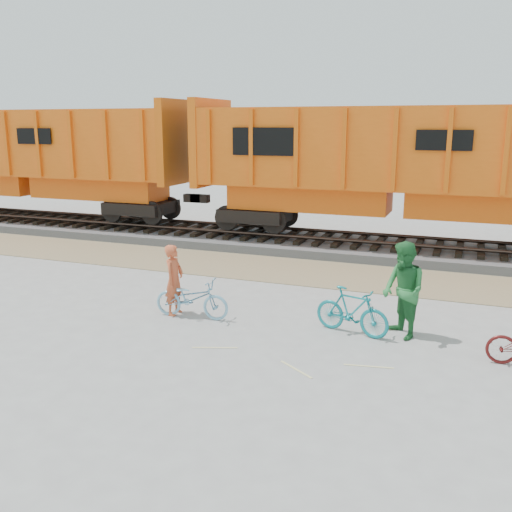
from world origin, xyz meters
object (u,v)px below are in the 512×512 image
object	(u,v)px
hopper_car_left	(36,155)
bicycle_blue	(192,298)
hopper_car_center	(400,164)
person_solo	(174,280)
person_man	(403,290)
bicycle_teal	(352,311)

from	to	relation	value
hopper_car_left	bicycle_blue	xyz separation A→B (m)	(11.56, -8.34, -2.55)
hopper_car_left	bicycle_blue	distance (m)	14.49
hopper_car_center	bicycle_blue	world-z (taller)	hopper_car_center
bicycle_blue	person_solo	bearing A→B (deg)	74.41
person_man	bicycle_teal	bearing A→B (deg)	-116.00
hopper_car_left	person_solo	size ratio (longest dim) A/B	8.55
bicycle_teal	person_solo	size ratio (longest dim) A/B	1.02
hopper_car_left	person_solo	distance (m)	13.97
hopper_car_center	person_solo	distance (m)	9.39
hopper_car_center	bicycle_teal	world-z (taller)	hopper_car_center
person_man	hopper_car_center	bearing A→B (deg)	151.07
hopper_car_left	person_man	world-z (taller)	hopper_car_left
hopper_car_center	bicycle_blue	size ratio (longest dim) A/B	8.02
person_solo	person_man	world-z (taller)	person_man
hopper_car_left	bicycle_blue	size ratio (longest dim) A/B	8.02
hopper_car_left	person_solo	xyz separation A→B (m)	(11.06, -8.24, -2.19)
bicycle_teal	person_man	world-z (taller)	person_man
hopper_car_center	person_man	size ratio (longest dim) A/B	7.00
hopper_car_left	hopper_car_center	size ratio (longest dim) A/B	1.00
bicycle_teal	hopper_car_center	bearing A→B (deg)	16.10
hopper_car_left	person_solo	world-z (taller)	hopper_car_left
bicycle_blue	bicycle_teal	xyz separation A→B (m)	(3.59, 0.29, 0.04)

